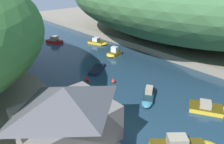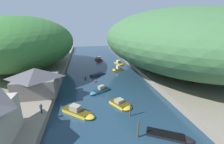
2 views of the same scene
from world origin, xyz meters
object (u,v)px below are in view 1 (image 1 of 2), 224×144
(boat_mid_channel, at_px, (53,41))
(channel_buoy_near, at_px, (87,79))
(boat_far_upstream, at_px, (210,108))
(boat_navy_launch, at_px, (98,68))
(boat_cabin_cruiser, at_px, (148,96))
(boat_open_rowboat, at_px, (98,42))
(channel_buoy_far, at_px, (113,81))
(boat_far_right_bank, at_px, (114,53))
(boathouse_shed, at_px, (67,114))

(boat_mid_channel, height_order, channel_buoy_near, boat_mid_channel)
(boat_far_upstream, distance_m, boat_navy_launch, 18.49)
(boat_cabin_cruiser, bearing_deg, boat_open_rowboat, -57.28)
(boat_open_rowboat, distance_m, channel_buoy_far, 19.71)
(boat_navy_launch, height_order, boat_mid_channel, boat_mid_channel)
(boat_far_right_bank, bearing_deg, boat_far_upstream, 158.62)
(boathouse_shed, bearing_deg, boat_open_rowboat, 47.35)
(boat_far_right_bank, height_order, channel_buoy_far, boat_far_right_bank)
(boat_navy_launch, height_order, channel_buoy_far, channel_buoy_far)
(boat_far_right_bank, xyz_separation_m, boat_cabin_cruiser, (-7.41, -14.98, -0.07))
(boat_mid_channel, bearing_deg, channel_buoy_far, -111.77)
(boat_mid_channel, bearing_deg, boat_cabin_cruiser, -109.66)
(boat_open_rowboat, xyz_separation_m, channel_buoy_near, (-12.96, -13.77, -0.05))
(boat_far_upstream, bearing_deg, boat_far_right_bank, -130.30)
(boathouse_shed, height_order, boat_open_rowboat, boathouse_shed)
(boat_far_right_bank, bearing_deg, boat_open_rowboat, -28.86)
(boat_far_upstream, bearing_deg, boat_open_rowboat, -132.41)
(boat_far_right_bank, distance_m, boat_mid_channel, 16.46)
(boat_far_right_bank, height_order, boat_navy_launch, boat_far_right_bank)
(boat_far_right_bank, relative_size, channel_buoy_near, 3.73)
(channel_buoy_far, bearing_deg, boat_far_upstream, -73.65)
(boat_open_rowboat, height_order, boat_mid_channel, boat_mid_channel)
(boat_far_right_bank, distance_m, channel_buoy_far, 11.56)
(boat_far_upstream, distance_m, channel_buoy_near, 17.12)
(boathouse_shed, bearing_deg, channel_buoy_far, 32.15)
(boat_far_right_bank, height_order, boat_cabin_cruiser, boat_far_right_bank)
(boathouse_shed, xyz_separation_m, boat_far_upstream, (15.77, -5.38, -3.75))
(boathouse_shed, bearing_deg, boat_far_right_bank, 39.23)
(boat_cabin_cruiser, height_order, boat_navy_launch, boat_cabin_cruiser)
(boat_mid_channel, height_order, channel_buoy_far, boat_mid_channel)
(boat_far_upstream, relative_size, channel_buoy_far, 6.55)
(boat_far_upstream, relative_size, boat_mid_channel, 1.08)
(boat_open_rowboat, distance_m, boat_cabin_cruiser, 25.24)
(boathouse_shed, distance_m, boat_cabin_cruiser, 12.89)
(channel_buoy_far, bearing_deg, boathouse_shed, -147.85)
(boat_far_right_bank, distance_m, channel_buoy_near, 11.74)
(boat_open_rowboat, bearing_deg, boathouse_shed, 27.37)
(boat_far_upstream, xyz_separation_m, boat_mid_channel, (-0.69, 37.28, 0.12))
(boathouse_shed, height_order, boat_navy_launch, boathouse_shed)
(boat_cabin_cruiser, distance_m, channel_buoy_near, 9.83)
(boathouse_shed, distance_m, boat_far_upstream, 17.08)
(boat_far_right_bank, bearing_deg, channel_buoy_near, 107.51)
(boat_cabin_cruiser, relative_size, boat_mid_channel, 1.04)
(boat_open_rowboat, xyz_separation_m, channel_buoy_far, (-10.39, -16.75, -0.11))
(boat_far_upstream, xyz_separation_m, channel_buoy_far, (-3.79, 12.91, -0.06))
(boat_cabin_cruiser, bearing_deg, boat_navy_launch, -39.19)
(channel_buoy_near, bearing_deg, boat_mid_channel, 75.14)
(boat_navy_launch, bearing_deg, channel_buoy_near, -91.47)
(boat_navy_launch, distance_m, channel_buoy_far, 5.62)
(channel_buoy_near, distance_m, channel_buoy_far, 3.94)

